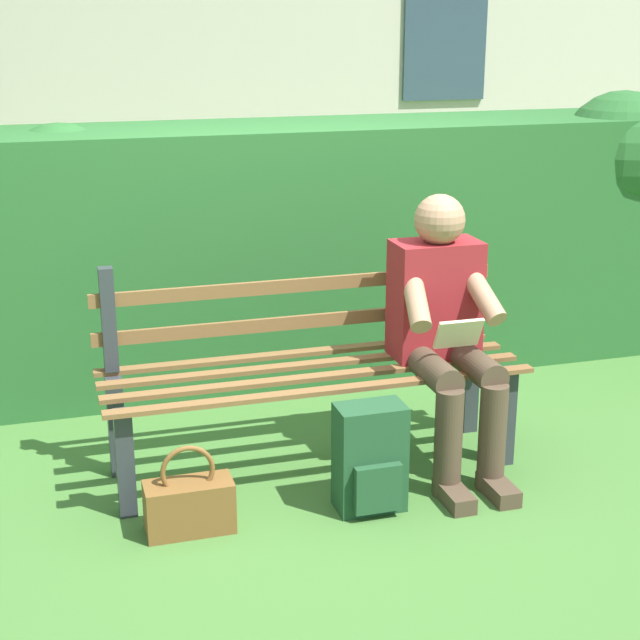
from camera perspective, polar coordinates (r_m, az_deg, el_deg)
ground at (r=4.37m, az=-0.38°, el=-8.67°), size 60.00×60.00×0.00m
park_bench at (r=4.25m, az=-0.65°, el=-2.82°), size 1.83×0.54×0.93m
person_seated at (r=4.22m, az=7.37°, el=-0.38°), size 0.44×0.73×1.20m
hedge_backdrop at (r=5.42m, az=1.11°, el=4.69°), size 5.71×0.86×1.52m
backpack at (r=3.95m, az=2.96°, el=-8.14°), size 0.28×0.24×0.45m
handbag at (r=3.86m, az=-7.68°, el=-10.66°), size 0.34×0.16×0.36m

